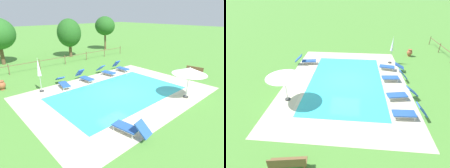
{
  "view_description": "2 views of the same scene",
  "coord_description": "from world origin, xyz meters",
  "views": [
    {
      "loc": [
        -8.75,
        -8.92,
        5.49
      ],
      "look_at": [
        -0.17,
        0.5,
        0.6
      ],
      "focal_mm": 29.83,
      "sensor_mm": 36.0,
      "label": 1
    },
    {
      "loc": [
        12.2,
        0.53,
        6.75
      ],
      "look_at": [
        1.92,
        -0.44,
        0.8
      ],
      "focal_mm": 28.24,
      "sensor_mm": 36.0,
      "label": 2
    }
  ],
  "objects": [
    {
      "name": "ground_plane",
      "position": [
        0.0,
        0.0,
        0.0
      ],
      "size": [
        160.0,
        160.0,
        0.0
      ],
      "primitive_type": "plane",
      "color": "#518E38"
    },
    {
      "name": "pool_deck_paving",
      "position": [
        0.0,
        0.0,
        0.0
      ],
      "size": [
        12.94,
        9.28,
        0.01
      ],
      "primitive_type": "cube",
      "color": "beige",
      "rests_on": "ground"
    },
    {
      "name": "swimming_pool_water",
      "position": [
        0.0,
        0.0,
        0.01
      ],
      "size": [
        9.29,
        5.63,
        0.01
      ],
      "primitive_type": "cube",
      "color": "#38C6D1",
      "rests_on": "ground"
    },
    {
      "name": "pool_coping_rim",
      "position": [
        0.0,
        0.0,
        0.01
      ],
      "size": [
        9.77,
        6.11,
        0.01
      ],
      "color": "beige",
      "rests_on": "ground"
    },
    {
      "name": "sun_lounger_north_near_steps",
      "position": [
        -2.38,
        3.8,
        0.35
      ],
      "size": [
        0.98,
        2.15,
        0.71
      ],
      "color": "#2856A8",
      "rests_on": "ground"
    },
    {
      "name": "sun_lounger_north_mid",
      "position": [
        2.1,
        3.78,
        0.37
      ],
      "size": [
        0.96,
        2.06,
        0.86
      ],
      "color": "#2856A8",
      "rests_on": "ground"
    },
    {
      "name": "sun_lounger_north_far",
      "position": [
        4.04,
        3.8,
        0.39
      ],
      "size": [
        0.68,
        1.91,
        0.97
      ],
      "color": "#2856A8",
      "rests_on": "ground"
    },
    {
      "name": "sun_lounger_north_end",
      "position": [
        -3.04,
        -3.96,
        0.38
      ],
      "size": [
        0.89,
        2.01,
        0.91
      ],
      "color": "#2856A8",
      "rests_on": "ground"
    },
    {
      "name": "sun_lounger_south_near_corner",
      "position": [
        -0.36,
        3.74,
        0.39
      ],
      "size": [
        0.76,
        1.94,
        0.96
      ],
      "color": "#2856A8",
      "rests_on": "ground"
    },
    {
      "name": "patio_umbrella_open_foreground",
      "position": [
        2.92,
        -3.7,
        1.91
      ],
      "size": [
        2.24,
        2.24,
        2.18
      ],
      "color": "#383838",
      "rests_on": "ground"
    },
    {
      "name": "patio_umbrella_closed_row_west",
      "position": [
        -4.04,
        4.03,
        1.71
      ],
      "size": [
        0.32,
        0.32,
        2.54
      ],
      "color": "#383838",
      "rests_on": "ground"
    },
    {
      "name": "wooden_bench_lawn_side",
      "position": [
        7.87,
        -1.9,
        0.47
      ],
      "size": [
        0.67,
        1.55,
        0.87
      ],
      "color": "brown",
      "rests_on": "ground"
    },
    {
      "name": "terracotta_urn_near_fence",
      "position": [
        -6.11,
        6.36,
        0.39
      ],
      "size": [
        0.55,
        0.55,
        0.72
      ],
      "color": "#A85B38",
      "rests_on": "ground"
    },
    {
      "name": "perimeter_fence",
      "position": [
        -0.26,
        9.92,
        0.68
      ],
      "size": [
        20.59,
        0.08,
        1.05
      ],
      "color": "brown",
      "rests_on": "ground"
    },
    {
      "name": "tree_west_mid",
      "position": [
        3.72,
        12.92,
        3.06
      ],
      "size": [
        3.04,
        3.04,
        4.84
      ],
      "color": "brown",
      "rests_on": "ground"
    },
    {
      "name": "tree_centre",
      "position": [
        10.55,
        13.87,
        3.59
      ],
      "size": [
        3.05,
        3.05,
        5.0
      ],
      "color": "brown",
      "rests_on": "ground"
    }
  ]
}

